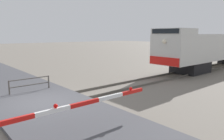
# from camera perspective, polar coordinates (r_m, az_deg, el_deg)

# --- Properties ---
(ground_plane) EXTENTS (160.00, 160.00, 0.00)m
(ground_plane) POSITION_cam_1_polar(r_m,az_deg,el_deg) (11.51, -18.18, -8.72)
(ground_plane) COLOR slate
(rail_track_left) EXTENTS (0.08, 80.00, 0.15)m
(rail_track_left) POSITION_cam_1_polar(r_m,az_deg,el_deg) (12.13, -19.51, -7.50)
(rail_track_left) COLOR #59544C
(rail_track_left) RESTS_ON ground_plane
(rail_track_right) EXTENTS (0.08, 80.00, 0.15)m
(rail_track_right) POSITION_cam_1_polar(r_m,az_deg,el_deg) (10.85, -16.74, -9.34)
(rail_track_right) COLOR #59544C
(rail_track_right) RESTS_ON ground_plane
(road_surface) EXTENTS (36.00, 4.62, 0.16)m
(road_surface) POSITION_cam_1_polar(r_m,az_deg,el_deg) (11.48, -18.20, -8.36)
(road_surface) COLOR #47474C
(road_surface) RESTS_ON ground_plane
(locomotive) EXTENTS (2.91, 18.50, 3.98)m
(locomotive) POSITION_cam_1_polar(r_m,az_deg,el_deg) (25.26, 25.81, 5.39)
(locomotive) COLOR black
(locomotive) RESTS_ON ground_plane
(crossing_gate) EXTENTS (0.36, 6.56, 1.36)m
(crossing_gate) POSITION_cam_1_polar(r_m,az_deg,el_deg) (6.77, -23.61, -14.27)
(crossing_gate) COLOR silver
(crossing_gate) RESTS_ON ground_plane
(guard_railing) EXTENTS (0.08, 2.42, 0.95)m
(guard_railing) POSITION_cam_1_polar(r_m,az_deg,el_deg) (13.68, -20.98, -3.35)
(guard_railing) COLOR #4C4742
(guard_railing) RESTS_ON ground_plane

